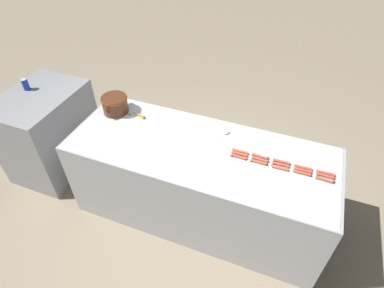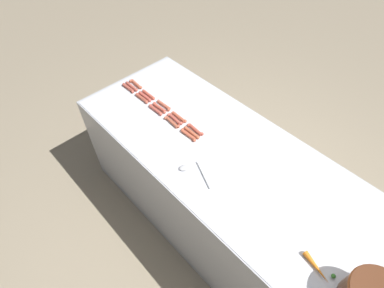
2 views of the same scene
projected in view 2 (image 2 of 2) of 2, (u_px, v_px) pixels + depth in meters
name	position (u px, v px, depth m)	size (l,w,h in m)	color
ground_plane	(222.00, 222.00, 2.67)	(20.00, 20.00, 0.00)	gray
griddle_counter	(226.00, 195.00, 2.32)	(0.94, 2.47, 0.92)	#ADAFB5
hot_dog_0	(136.00, 84.00, 2.48)	(0.03, 0.15, 0.03)	#B75A3F
hot_dog_1	(148.00, 95.00, 2.39)	(0.03, 0.15, 0.03)	#BA503E
hot_dog_2	(163.00, 105.00, 2.30)	(0.03, 0.15, 0.03)	#BA5D44
hot_dog_3	(179.00, 117.00, 2.22)	(0.03, 0.15, 0.03)	#B5583E
hot_dog_4	(195.00, 130.00, 2.13)	(0.03, 0.15, 0.03)	#B54F3D
hot_dog_5	(132.00, 86.00, 2.46)	(0.03, 0.15, 0.03)	#B45546
hot_dog_6	(145.00, 96.00, 2.37)	(0.03, 0.15, 0.03)	#BF5245
hot_dog_7	(159.00, 108.00, 2.28)	(0.03, 0.15, 0.03)	#B95240
hot_dog_8	(175.00, 119.00, 2.20)	(0.03, 0.15, 0.03)	#B85547
hot_dog_9	(192.00, 133.00, 2.11)	(0.03, 0.15, 0.03)	#B95C3D
hot_dog_10	(128.00, 88.00, 2.44)	(0.03, 0.15, 0.03)	#B45242
hot_dog_11	(142.00, 98.00, 2.36)	(0.03, 0.15, 0.03)	#B1533F
hot_dog_12	(156.00, 110.00, 2.27)	(0.03, 0.15, 0.03)	#BA5345
hot_dog_13	(172.00, 122.00, 2.18)	(0.03, 0.15, 0.03)	#B1583F
hot_dog_14	(188.00, 135.00, 2.10)	(0.03, 0.15, 0.03)	#BE583D
serving_spoon	(191.00, 170.00, 1.90)	(0.14, 0.26, 0.02)	#B7B7BC
carrot	(317.00, 268.00, 1.49)	(0.08, 0.18, 0.03)	orange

